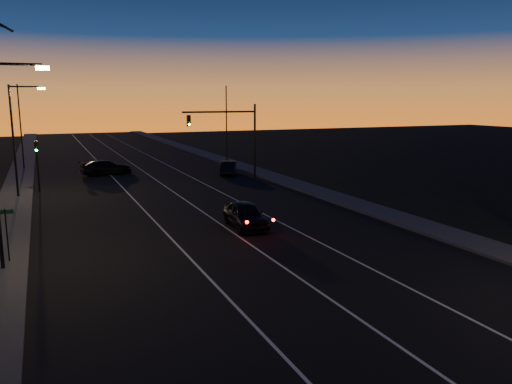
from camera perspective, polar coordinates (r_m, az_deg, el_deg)
name	(u,v)px	position (r m, az deg, el deg)	size (l,w,h in m)	color
road	(187,206)	(35.45, -7.94, -1.63)	(20.00, 170.00, 0.01)	black
sidewalk_left	(10,220)	(34.33, -26.29, -2.90)	(2.40, 170.00, 0.16)	#31312F
sidewalk_right	(324,194)	(39.80, 7.79, -0.18)	(2.40, 170.00, 0.16)	#31312F
lane_stripe_left	(144,210)	(34.81, -12.71, -1.99)	(0.12, 160.00, 0.01)	silver
lane_stripe_mid	(193,206)	(35.58, -7.16, -1.54)	(0.12, 160.00, 0.01)	silver
lane_stripe_right	(239,202)	(36.68, -1.90, -1.10)	(0.12, 160.00, 0.01)	silver
streetlight_left_near	(0,150)	(23.62, -27.24, 4.30)	(2.55, 0.26, 9.00)	black
streetlight_left_far	(17,131)	(41.57, -25.62, 6.27)	(2.55, 0.26, 8.50)	black
street_sign	(6,229)	(25.20, -26.62, -3.80)	(0.70, 0.06, 2.60)	black
signal_mast	(231,128)	(46.45, -2.84, 7.27)	(7.10, 0.41, 7.00)	black
signal_post	(37,157)	(43.69, -23.75, 3.70)	(0.28, 0.37, 4.20)	black
far_pole_left	(21,127)	(58.58, -25.30, 6.68)	(0.14, 0.14, 9.00)	black
far_pole_right	(226,125)	(59.05, -3.40, 7.69)	(0.14, 0.14, 9.00)	black
lead_car	(245,215)	(29.20, -1.25, -2.62)	(2.08, 5.03, 1.50)	black
right_car	(228,168)	(49.72, -3.18, 2.73)	(2.91, 4.24, 1.32)	black
cross_car	(106,167)	(51.96, -16.72, 2.71)	(5.35, 3.01, 1.47)	black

